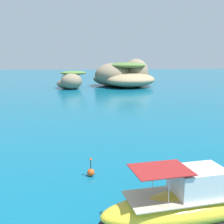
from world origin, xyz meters
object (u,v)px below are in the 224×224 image
Objects in this scene: islet_large at (123,76)px; channel_buoy at (91,172)px; motorboat_yellow at (190,204)px; islet_small at (71,81)px.

channel_buoy is at bearing -102.34° from islet_large.
motorboat_yellow is at bearing -97.59° from islet_large.
channel_buoy is (-14.69, -67.18, -2.64)m from islet_large.
islet_large is 68.82m from channel_buoy.
motorboat_yellow is (-9.86, -74.00, -1.98)m from islet_large.
islet_small is at bearing 90.88° from channel_buoy.
islet_large is 74.68m from motorboat_yellow.
islet_large is 2.39× the size of motorboat_yellow.
motorboat_yellow is 6.92× the size of channel_buoy.
islet_small is 1.31× the size of motorboat_yellow.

